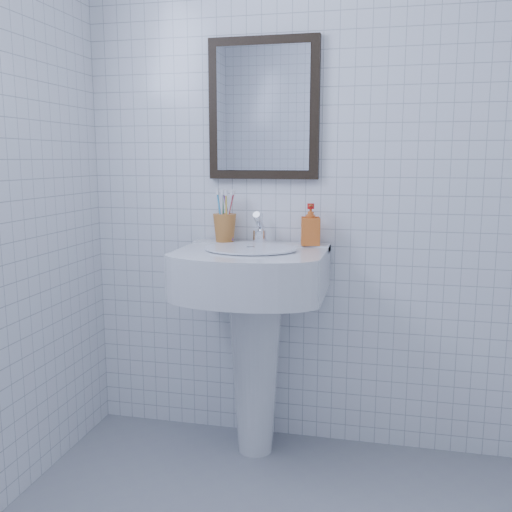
# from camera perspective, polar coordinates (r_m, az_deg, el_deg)

# --- Properties ---
(wall_back) EXTENTS (2.20, 0.02, 2.50)m
(wall_back) POSITION_cam_1_polar(r_m,az_deg,el_deg) (2.59, 6.54, 7.85)
(wall_back) COLOR white
(wall_back) RESTS_ON ground
(washbasin) EXTENTS (0.63, 0.46, 0.96)m
(washbasin) POSITION_cam_1_polar(r_m,az_deg,el_deg) (2.52, -0.22, -6.06)
(washbasin) COLOR silver
(washbasin) RESTS_ON ground
(faucet) EXTENTS (0.06, 0.13, 0.15)m
(faucet) POSITION_cam_1_polar(r_m,az_deg,el_deg) (2.56, 0.36, 2.57)
(faucet) COLOR silver
(faucet) RESTS_ON washbasin
(toothbrush_cup) EXTENTS (0.11, 0.11, 0.13)m
(toothbrush_cup) POSITION_cam_1_polar(r_m,az_deg,el_deg) (2.62, -3.15, 2.83)
(toothbrush_cup) COLOR #B86D2C
(toothbrush_cup) RESTS_ON washbasin
(soap_dispenser) EXTENTS (0.10, 0.10, 0.18)m
(soap_dispenser) POSITION_cam_1_polar(r_m,az_deg,el_deg) (2.52, 5.47, 3.16)
(soap_dispenser) COLOR #C64513
(soap_dispenser) RESTS_ON washbasin
(wall_mirror) EXTENTS (0.50, 0.04, 0.62)m
(wall_mirror) POSITION_cam_1_polar(r_m,az_deg,el_deg) (2.62, 0.75, 14.50)
(wall_mirror) COLOR black
(wall_mirror) RESTS_ON wall_back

